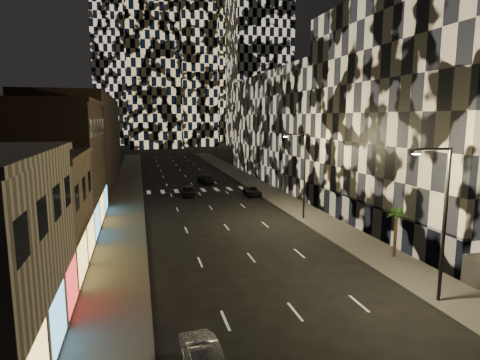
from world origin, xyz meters
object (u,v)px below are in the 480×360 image
car_silver_parked (204,359)px  palm_tree (396,217)px  streetlight_near (442,214)px  car_dark_oncoming (206,179)px  streetlight_far (302,170)px  car_dark_midlane (189,191)px  car_dark_rightlane (252,191)px

car_silver_parked → palm_tree: size_ratio=1.03×
streetlight_near → car_dark_oncoming: size_ratio=1.84×
streetlight_near → streetlight_far: size_ratio=1.00×
car_dark_oncoming → streetlight_near: bearing=92.7°
streetlight_far → palm_tree: bearing=-79.9°
palm_tree → streetlight_near: bearing=-107.7°
car_silver_parked → car_dark_midlane: (4.16, 39.00, 0.05)m
streetlight_far → car_dark_oncoming: size_ratio=1.84×
car_dark_midlane → car_dark_rightlane: size_ratio=0.96×
streetlight_near → car_dark_midlane: bearing=105.6°
streetlight_far → car_dark_oncoming: (-5.90, 26.44, -4.64)m
car_silver_parked → car_dark_rightlane: (12.72, 37.10, -0.05)m
palm_tree → car_dark_rightlane: bearing=97.9°
car_silver_parked → car_dark_rightlane: car_silver_parked is taller
car_dark_rightlane → palm_tree: (3.72, -26.77, 2.71)m
car_silver_parked → streetlight_far: bearing=51.5°
streetlight_far → car_dark_oncoming: 27.49m
car_silver_parked → palm_tree: (16.44, 10.33, 2.66)m
car_dark_rightlane → car_dark_midlane: bearing=171.0°
car_dark_midlane → palm_tree: (12.28, -28.67, 2.61)m
streetlight_near → car_silver_parked: size_ratio=2.28×
palm_tree → car_silver_parked: bearing=-147.9°
car_dark_rightlane → streetlight_far: bearing=-80.7°
car_dark_rightlane → palm_tree: palm_tree is taller
car_dark_oncoming → palm_tree: palm_tree is taller
streetlight_near → car_dark_midlane: size_ratio=2.18×
streetlight_near → palm_tree: (2.29, 7.16, -2.04)m
car_silver_parked → palm_tree: 19.60m
streetlight_far → palm_tree: size_ratio=2.35×
streetlight_far → car_dark_midlane: 19.29m
car_dark_oncoming → car_dark_rightlane: 13.28m
car_dark_rightlane → palm_tree: 27.16m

